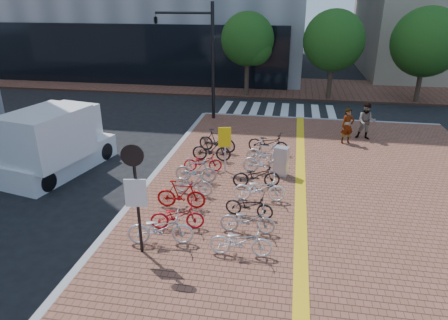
% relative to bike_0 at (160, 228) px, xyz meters
% --- Properties ---
extents(ground, '(120.00, 120.00, 0.00)m').
position_rel_bike_0_xyz_m(ground, '(2.11, 2.35, -0.67)').
color(ground, black).
rests_on(ground, ground).
extents(kerb_west, '(0.25, 34.00, 0.15)m').
position_rel_bike_0_xyz_m(kerb_west, '(-1.89, -2.65, -0.59)').
color(kerb_west, gray).
rests_on(kerb_west, ground).
extents(kerb_north, '(14.00, 0.25, 0.15)m').
position_rel_bike_0_xyz_m(kerb_north, '(5.11, 14.35, -0.59)').
color(kerb_north, gray).
rests_on(kerb_north, ground).
extents(far_sidewalk, '(70.00, 8.00, 0.15)m').
position_rel_bike_0_xyz_m(far_sidewalk, '(2.11, 23.35, -0.59)').
color(far_sidewalk, brown).
rests_on(far_sidewalk, ground).
extents(crosswalk, '(7.50, 4.00, 0.01)m').
position_rel_bike_0_xyz_m(crosswalk, '(2.61, 16.35, -0.66)').
color(crosswalk, silver).
rests_on(crosswalk, ground).
extents(street_trees, '(16.20, 4.60, 6.35)m').
position_rel_bike_0_xyz_m(street_trees, '(7.15, 19.81, 3.43)').
color(street_trees, '#38281E').
rests_on(street_trees, far_sidewalk).
extents(bike_0, '(2.06, 1.04, 1.03)m').
position_rel_bike_0_xyz_m(bike_0, '(0.00, 0.00, 0.00)').
color(bike_0, silver).
rests_on(bike_0, sidewalk).
extents(bike_1, '(1.78, 0.91, 0.89)m').
position_rel_bike_0_xyz_m(bike_1, '(0.25, 0.89, -0.07)').
color(bike_1, '#AD0C17').
rests_on(bike_1, sidewalk).
extents(bike_2, '(1.73, 0.58, 1.03)m').
position_rel_bike_0_xyz_m(bike_2, '(0.00, 2.24, -0.00)').
color(bike_2, '#9D0B0B').
rests_on(bike_2, sidewalk).
extents(bike_3, '(1.60, 0.68, 0.93)m').
position_rel_bike_0_xyz_m(bike_3, '(0.16, 3.30, -0.05)').
color(bike_3, silver).
rests_on(bike_3, sidewalk).
extents(bike_4, '(1.68, 0.50, 1.00)m').
position_rel_bike_0_xyz_m(bike_4, '(-0.00, 4.38, -0.01)').
color(bike_4, '#A2A2A7').
rests_on(bike_4, sidewalk).
extents(bike_5, '(1.67, 0.82, 0.84)m').
position_rel_bike_0_xyz_m(bike_5, '(0.04, 5.45, -0.10)').
color(bike_5, '#B20C19').
rests_on(bike_5, sidewalk).
extents(bike_6, '(1.76, 0.53, 1.05)m').
position_rel_bike_0_xyz_m(bike_6, '(0.16, 6.66, 0.01)').
color(bike_6, black).
rests_on(bike_6, sidewalk).
extents(bike_7, '(1.90, 0.85, 1.10)m').
position_rel_bike_0_xyz_m(bike_7, '(0.19, 7.82, 0.03)').
color(bike_7, black).
rests_on(bike_7, sidewalk).
extents(bike_8, '(1.83, 0.72, 0.94)m').
position_rel_bike_0_xyz_m(bike_8, '(2.42, -0.17, -0.05)').
color(bike_8, silver).
rests_on(bike_8, sidewalk).
extents(bike_9, '(1.75, 0.66, 0.91)m').
position_rel_bike_0_xyz_m(bike_9, '(2.46, 1.05, -0.06)').
color(bike_9, '#A3A4A8').
rests_on(bike_9, sidewalk).
extents(bike_10, '(1.69, 0.77, 0.86)m').
position_rel_bike_0_xyz_m(bike_10, '(2.40, 2.03, -0.09)').
color(bike_10, black).
rests_on(bike_10, sidewalk).
extents(bike_11, '(1.94, 0.85, 0.99)m').
position_rel_bike_0_xyz_m(bike_11, '(2.64, 3.20, -0.02)').
color(bike_11, white).
rests_on(bike_11, sidewalk).
extents(bike_12, '(1.91, 0.98, 0.96)m').
position_rel_bike_0_xyz_m(bike_12, '(2.41, 4.32, -0.04)').
color(bike_12, black).
rests_on(bike_12, sidewalk).
extents(bike_13, '(1.77, 0.57, 1.05)m').
position_rel_bike_0_xyz_m(bike_13, '(2.56, 5.65, 0.01)').
color(bike_13, silver).
rests_on(bike_13, sidewalk).
extents(bike_14, '(1.79, 0.69, 1.05)m').
position_rel_bike_0_xyz_m(bike_14, '(2.58, 6.65, 0.01)').
color(bike_14, '#B2B1B6').
rests_on(bike_14, sidewalk).
extents(bike_15, '(2.03, 1.05, 1.02)m').
position_rel_bike_0_xyz_m(bike_15, '(2.59, 8.04, -0.01)').
color(bike_15, black).
rests_on(bike_15, sidewalk).
extents(pedestrian_a, '(0.76, 0.62, 1.78)m').
position_rel_bike_0_xyz_m(pedestrian_a, '(6.35, 10.11, 0.38)').
color(pedestrian_a, gray).
rests_on(pedestrian_a, sidewalk).
extents(pedestrian_b, '(1.02, 0.85, 1.89)m').
position_rel_bike_0_xyz_m(pedestrian_b, '(7.36, 10.95, 0.43)').
color(pedestrian_b, '#4F5264').
rests_on(pedestrian_b, sidewalk).
extents(utility_box, '(0.64, 0.53, 1.23)m').
position_rel_bike_0_xyz_m(utility_box, '(3.29, 5.60, 0.10)').
color(utility_box, silver).
rests_on(utility_box, sidewalk).
extents(yellow_sign, '(0.53, 0.18, 1.95)m').
position_rel_bike_0_xyz_m(yellow_sign, '(0.96, 5.57, 0.84)').
color(yellow_sign, '#B7B7BC').
rests_on(yellow_sign, sidewalk).
extents(notice_sign, '(0.61, 0.19, 3.31)m').
position_rel_bike_0_xyz_m(notice_sign, '(-0.43, -0.51, 1.57)').
color(notice_sign, black).
rests_on(notice_sign, sidewalk).
extents(traffic_light_pole, '(3.55, 1.37, 6.62)m').
position_rel_bike_0_xyz_m(traffic_light_pole, '(-2.63, 13.38, 4.05)').
color(traffic_light_pole, black).
rests_on(traffic_light_pole, sidewalk).
extents(box_truck, '(3.15, 5.32, 2.89)m').
position_rel_bike_0_xyz_m(box_truck, '(-6.10, 4.71, 0.69)').
color(box_truck, white).
rests_on(box_truck, ground).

